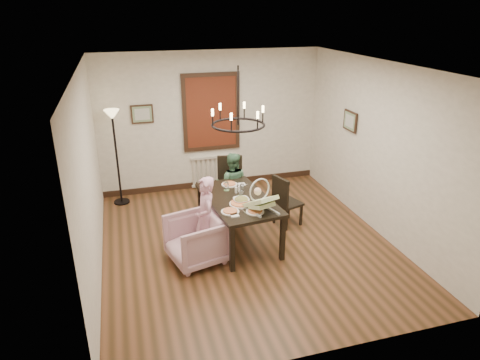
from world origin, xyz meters
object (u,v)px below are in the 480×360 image
chair_far (230,186)px  baby_bouncer (260,200)px  seated_man (232,190)px  elderly_woman (206,224)px  armchair (196,240)px  chair_right (288,200)px  drinking_glass (241,195)px  dining_table (238,203)px  floor_lamp (117,159)px

chair_far → baby_bouncer: bearing=-76.5°
seated_man → baby_bouncer: baby_bouncer is taller
chair_far → elderly_woman: elderly_woman is taller
chair_far → armchair: size_ratio=1.32×
chair_right → drinking_glass: chair_right is taller
chair_right → seated_man: size_ratio=0.93×
armchair → seated_man: bearing=131.6°
chair_right → drinking_glass: size_ratio=7.46×
armchair → drinking_glass: 0.99m
armchair → dining_table: bearing=102.9°
seated_man → baby_bouncer: 1.55m
dining_table → floor_lamp: (-1.79, 2.04, 0.22)m
dining_table → floor_lamp: size_ratio=0.96×
dining_table → baby_bouncer: size_ratio=3.34×
floor_lamp → armchair: bearing=-67.1°
dining_table → chair_right: bearing=12.0°
armchair → floor_lamp: size_ratio=0.44×
chair_right → elderly_woman: 1.68m
dining_table → seated_man: 0.99m
baby_bouncer → floor_lamp: floor_lamp is taller
chair_far → elderly_woman: bearing=-106.0°
drinking_glass → floor_lamp: bearing=131.3°
dining_table → floor_lamp: bearing=125.0°
chair_far → seated_man: (-0.00, -0.13, -0.03)m
chair_far → baby_bouncer: size_ratio=2.00×
armchair → baby_bouncer: (0.95, -0.13, 0.58)m
dining_table → elderly_woman: bearing=-160.4°
elderly_woman → floor_lamp: size_ratio=0.59×
elderly_woman → drinking_glass: size_ratio=8.63×
chair_far → baby_bouncer: baby_bouncer is taller
dining_table → seated_man: size_ratio=1.76×
seated_man → floor_lamp: size_ratio=0.55×
armchair → baby_bouncer: baby_bouncer is taller
seated_man → floor_lamp: floor_lamp is taller
seated_man → baby_bouncer: (0.03, -1.49, 0.45)m
drinking_glass → floor_lamp: floor_lamp is taller
armchair → drinking_glass: (0.80, 0.35, 0.47)m
seated_man → floor_lamp: bearing=-11.5°
floor_lamp → chair_far: bearing=-26.1°
chair_far → elderly_woman: size_ratio=0.97×
dining_table → elderly_woman: elderly_woman is taller
chair_right → armchair: (-1.75, -0.72, -0.10)m
seated_man → drinking_glass: bearing=100.9°
dining_table → chair_far: 1.11m
seated_man → floor_lamp: (-1.95, 1.08, 0.41)m
elderly_woman → floor_lamp: 2.65m
chair_far → floor_lamp: bearing=166.2°
dining_table → armchair: size_ratio=2.20×
armchair → floor_lamp: (-1.03, 2.44, 0.54)m
chair_right → floor_lamp: bearing=39.6°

